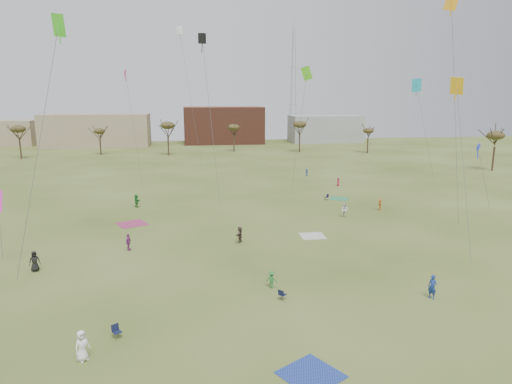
{
  "coord_description": "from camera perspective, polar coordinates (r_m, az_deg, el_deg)",
  "views": [
    {
      "loc": [
        -6.69,
        -32.62,
        14.97
      ],
      "look_at": [
        0.0,
        12.0,
        5.5
      ],
      "focal_mm": 31.56,
      "sensor_mm": 36.0,
      "label": 1
    }
  ],
  "objects": [
    {
      "name": "flyer_mid_a",
      "position": [
        44.36,
        -26.26,
        -7.88
      ],
      "size": [
        1.06,
        0.89,
        1.85
      ],
      "primitive_type": "imported",
      "rotation": [
        0.0,
        0.0,
        0.4
      ],
      "color": "black",
      "rests_on": "ground"
    },
    {
      "name": "spectator_fore_c",
      "position": [
        47.51,
        -2.07,
        -5.41
      ],
      "size": [
        1.11,
        1.69,
        1.75
      ],
      "primitive_type": "imported",
      "rotation": [
        0.0,
        0.0,
        4.31
      ],
      "color": "#4F3F39",
      "rests_on": "ground"
    },
    {
      "name": "blanket_blue",
      "position": [
        26.93,
        6.97,
        -22.02
      ],
      "size": [
        4.02,
        4.02,
        0.03
      ],
      "primitive_type": "cube",
      "rotation": [
        0.0,
        0.0,
        0.54
      ],
      "color": "#223B96",
      "rests_on": "ground"
    },
    {
      "name": "spectator_mid_d",
      "position": [
        46.87,
        -15.88,
        -6.14
      ],
      "size": [
        0.7,
        1.08,
        1.71
      ],
      "primitive_type": "imported",
      "rotation": [
        0.0,
        0.0,
        1.27
      ],
      "color": "#893980",
      "rests_on": "ground"
    },
    {
      "name": "blanket_cream",
      "position": [
        50.3,
        7.18,
        -5.55
      ],
      "size": [
        2.69,
        2.69,
        0.03
      ],
      "primitive_type": "cube",
      "rotation": [
        0.0,
        0.0,
        3.12
      ],
      "color": "beige",
      "rests_on": "ground"
    },
    {
      "name": "kites_aloft",
      "position": [
        73.38,
        -5.78,
        17.23
      ],
      "size": [
        64.63,
        64.23,
        27.9
      ],
      "color": "black",
      "rests_on": "ground"
    },
    {
      "name": "camp_chair_center",
      "position": [
        34.92,
        3.36,
        -13.09
      ],
      "size": [
        0.74,
        0.74,
        0.87
      ],
      "rotation": [
        0.0,
        0.0,
        2.35
      ],
      "color": "#151B3A",
      "rests_on": "ground"
    },
    {
      "name": "flyer_mid_b",
      "position": [
        63.21,
        15.41,
        -1.54
      ],
      "size": [
        0.63,
        1.05,
        1.6
      ],
      "primitive_type": "imported",
      "rotation": [
        0.0,
        0.0,
        4.75
      ],
      "color": "#B55F22",
      "rests_on": "ground"
    },
    {
      "name": "tree_line",
      "position": [
        112.08,
        -6.6,
        7.75
      ],
      "size": [
        117.44,
        49.32,
        8.91
      ],
      "color": "#3A2B1E",
      "rests_on": "ground"
    },
    {
      "name": "camp_chair_left",
      "position": [
        31.21,
        -17.21,
        -16.84
      ],
      "size": [
        0.72,
        0.73,
        0.87
      ],
      "rotation": [
        0.0,
        0.0,
        0.62
      ],
      "color": "#121732",
      "rests_on": "ground"
    },
    {
      "name": "blanket_plum",
      "position": [
        56.57,
        -15.44,
        -3.93
      ],
      "size": [
        4.25,
        4.25,
        0.03
      ],
      "primitive_type": "cube",
      "rotation": [
        0.0,
        0.0,
        2.04
      ],
      "color": "#9F315C",
      "rests_on": "ground"
    },
    {
      "name": "flyer_near_right",
      "position": [
        37.27,
        21.46,
        -11.14
      ],
      "size": [
        0.75,
        0.82,
        1.87
      ],
      "primitive_type": "imported",
      "rotation": [
        0.0,
        0.0,
        5.3
      ],
      "color": "navy",
      "rests_on": "ground"
    },
    {
      "name": "building_tan",
      "position": [
        150.64,
        -19.51,
        7.39
      ],
      "size": [
        32.0,
        14.0,
        10.0
      ],
      "primitive_type": "cube",
      "color": "#937F60",
      "rests_on": "ground"
    },
    {
      "name": "building_brick",
      "position": [
        153.33,
        -4.19,
        8.47
      ],
      "size": [
        26.0,
        16.0,
        12.0
      ],
      "primitive_type": "cube",
      "color": "brown",
      "rests_on": "ground"
    },
    {
      "name": "flyer_far_a",
      "position": [
        64.73,
        -14.9,
        -1.08
      ],
      "size": [
        1.36,
        1.75,
        1.85
      ],
      "primitive_type": "imported",
      "rotation": [
        0.0,
        0.0,
        2.11
      ],
      "color": "#287A33",
      "rests_on": "ground"
    },
    {
      "name": "camp_chair_right",
      "position": [
        67.95,
        8.91,
        -0.79
      ],
      "size": [
        0.68,
        0.65,
        0.87
      ],
      "rotation": [
        0.0,
        0.0,
        5.04
      ],
      "color": "black",
      "rests_on": "ground"
    },
    {
      "name": "flyer_far_b",
      "position": [
        79.31,
        10.38,
        1.3
      ],
      "size": [
        0.76,
        0.83,
        1.42
      ],
      "primitive_type": "imported",
      "rotation": [
        0.0,
        0.0,
        0.97
      ],
      "color": "#AD1D42",
      "rests_on": "ground"
    },
    {
      "name": "spectator_mid_e",
      "position": [
        58.44,
        11.19,
        -2.26
      ],
      "size": [
        1.16,
        1.15,
        1.89
      ],
      "primitive_type": "imported",
      "rotation": [
        0.0,
        0.0,
        5.52
      ],
      "color": "white",
      "rests_on": "ground"
    },
    {
      "name": "flyer_far_c",
      "position": [
        88.36,
        6.43,
        2.49
      ],
      "size": [
        0.74,
        1.01,
        1.41
      ],
      "primitive_type": "imported",
      "rotation": [
        0.0,
        0.0,
        4.97
      ],
      "color": "navy",
      "rests_on": "ground"
    },
    {
      "name": "radio_tower",
      "position": [
        161.89,
        4.7,
        13.32
      ],
      "size": [
        1.51,
        1.72,
        41.0
      ],
      "color": "#9EA3A8",
      "rests_on": "ground"
    },
    {
      "name": "building_grey",
      "position": [
        158.04,
        8.76,
        7.92
      ],
      "size": [
        24.0,
        12.0,
        9.0
      ],
      "primitive_type": "cube",
      "color": "gray",
      "rests_on": "ground"
    },
    {
      "name": "flyer_near_left",
      "position": [
        29.23,
        -21.19,
        -17.71
      ],
      "size": [
        1.06,
        1.07,
        1.87
      ],
      "primitive_type": "imported",
      "rotation": [
        0.0,
        0.0,
        0.81
      ],
      "color": "white",
      "rests_on": "ground"
    },
    {
      "name": "building_tan_west",
      "position": [
        165.61,
        -29.33,
        6.56
      ],
      "size": [
        20.0,
        12.0,
        8.0
      ],
      "primitive_type": "cube",
      "color": "#937F60",
      "rests_on": "ground"
    },
    {
      "name": "ground",
      "position": [
        36.51,
        2.86,
        -12.37
      ],
      "size": [
        260.0,
        260.0,
        0.0
      ],
      "primitive_type": "plane",
      "color": "#3F4E18",
      "rests_on": "ground"
    },
    {
      "name": "flyer_near_center",
      "position": [
        36.71,
        2.0,
        -11.02
      ],
      "size": [
        1.05,
        0.88,
        1.41
      ],
      "primitive_type": "imported",
      "rotation": [
        0.0,
        0.0,
        2.67
      ],
      "color": "#287832",
      "rests_on": "ground"
    },
    {
      "name": "blanket_olive",
      "position": [
        69.21,
        10.49,
        -0.83
      ],
      "size": [
        3.62,
        3.62,
        0.03
      ],
      "primitive_type": "cube",
      "rotation": [
        0.0,
        0.0,
        1.03
      ],
      "color": "#328C57",
      "rests_on": "ground"
    }
  ]
}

